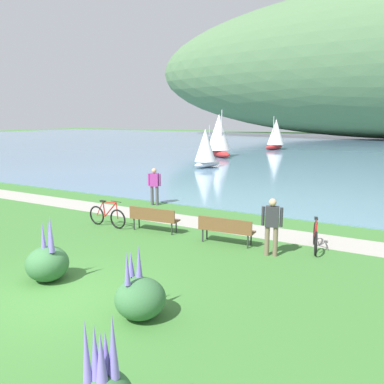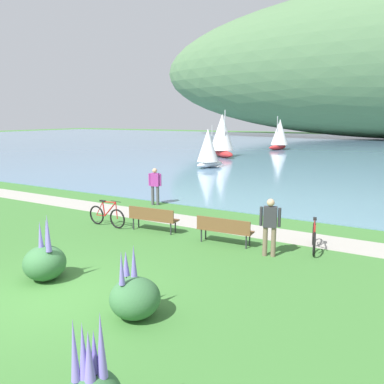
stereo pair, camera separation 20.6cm
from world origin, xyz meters
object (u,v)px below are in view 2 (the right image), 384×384
(park_bench_further_along, at_px, (224,228))
(sailboat_nearest_to_shore, at_px, (222,135))
(bicycle_beside_path, at_px, (107,216))
(person_on_the_grass, at_px, (270,224))
(sailboat_mid_bay, at_px, (208,148))
(sailboat_toward_hillside, at_px, (279,134))
(bicycle_leaning_near_bench, at_px, (314,237))
(person_at_shoreline, at_px, (155,184))
(park_bench_near_camera, at_px, (153,217))

(park_bench_further_along, xyz_separation_m, sailboat_nearest_to_shore, (-11.89, 24.77, 1.70))
(park_bench_further_along, distance_m, bicycle_beside_path, 4.68)
(person_on_the_grass, relative_size, sailboat_mid_bay, 0.51)
(bicycle_beside_path, relative_size, person_on_the_grass, 1.04)
(bicycle_beside_path, xyz_separation_m, sailboat_mid_bay, (-4.50, 16.77, 1.21))
(sailboat_nearest_to_shore, distance_m, sailboat_mid_bay, 8.73)
(sailboat_toward_hillside, bearing_deg, sailboat_nearest_to_shore, -100.96)
(bicycle_leaning_near_bench, height_order, bicycle_beside_path, same)
(sailboat_mid_bay, bearing_deg, person_at_shoreline, -72.87)
(park_bench_near_camera, relative_size, bicycle_leaning_near_bench, 1.06)
(bicycle_beside_path, distance_m, person_at_shoreline, 3.92)
(park_bench_near_camera, bearing_deg, sailboat_mid_bay, 111.16)
(person_on_the_grass, height_order, sailboat_toward_hillside, sailboat_toward_hillside)
(bicycle_leaning_near_bench, distance_m, sailboat_mid_bay, 19.62)
(person_at_shoreline, relative_size, sailboat_toward_hillside, 0.42)
(park_bench_near_camera, height_order, sailboat_mid_bay, sailboat_mid_bay)
(person_at_shoreline, relative_size, sailboat_mid_bay, 0.51)
(bicycle_leaning_near_bench, xyz_separation_m, person_at_shoreline, (-7.79, 2.72, 0.58))
(park_bench_near_camera, xyz_separation_m, bicycle_beside_path, (-1.87, -0.30, -0.12))
(bicycle_leaning_near_bench, height_order, person_on_the_grass, person_on_the_grass)
(park_bench_near_camera, height_order, bicycle_beside_path, bicycle_beside_path)
(bicycle_leaning_near_bench, relative_size, person_on_the_grass, 1.01)
(park_bench_near_camera, relative_size, sailboat_nearest_to_shore, 0.39)
(park_bench_near_camera, bearing_deg, sailboat_nearest_to_shore, 110.19)
(bicycle_leaning_near_bench, bearing_deg, bicycle_beside_path, -171.25)
(sailboat_nearest_to_shore, height_order, sailboat_toward_hillside, sailboat_nearest_to_shore)
(sailboat_mid_bay, distance_m, sailboat_toward_hillside, 19.86)
(bicycle_leaning_near_bench, height_order, sailboat_mid_bay, sailboat_mid_bay)
(person_on_the_grass, bearing_deg, bicycle_beside_path, 179.48)
(park_bench_further_along, relative_size, person_at_shoreline, 1.07)
(park_bench_further_along, relative_size, person_on_the_grass, 1.07)
(park_bench_further_along, xyz_separation_m, bicycle_beside_path, (-4.67, -0.26, -0.12))
(bicycle_leaning_near_bench, bearing_deg, park_bench_near_camera, -171.34)
(person_at_shoreline, bearing_deg, sailboat_nearest_to_shore, 107.56)
(bicycle_beside_path, bearing_deg, bicycle_leaning_near_bench, 8.75)
(sailboat_nearest_to_shore, relative_size, sailboat_toward_hillside, 1.15)
(sailboat_nearest_to_shore, bearing_deg, park_bench_further_along, -64.35)
(bicycle_leaning_near_bench, distance_m, bicycle_beside_path, 7.36)
(bicycle_beside_path, xyz_separation_m, sailboat_nearest_to_shore, (-7.22, 25.03, 1.83))
(bicycle_leaning_near_bench, xyz_separation_m, sailboat_toward_hillside, (-12.25, 35.50, 1.55))
(person_on_the_grass, xyz_separation_m, sailboat_toward_hillside, (-11.24, 36.68, 0.97))
(park_bench_near_camera, distance_m, sailboat_nearest_to_shore, 26.41)
(person_at_shoreline, height_order, sailboat_toward_hillside, sailboat_toward_hillside)
(park_bench_further_along, relative_size, bicycle_leaning_near_bench, 1.05)
(person_on_the_grass, bearing_deg, sailboat_nearest_to_shore, 118.26)
(park_bench_further_along, distance_m, bicycle_leaning_near_bench, 2.74)
(sailboat_mid_bay, xyz_separation_m, sailboat_toward_hillside, (-0.48, 19.85, 0.33))
(bicycle_leaning_near_bench, distance_m, sailboat_nearest_to_shore, 28.02)
(bicycle_beside_path, bearing_deg, person_at_shoreline, 97.63)
(bicycle_beside_path, relative_size, sailboat_toward_hillside, 0.44)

